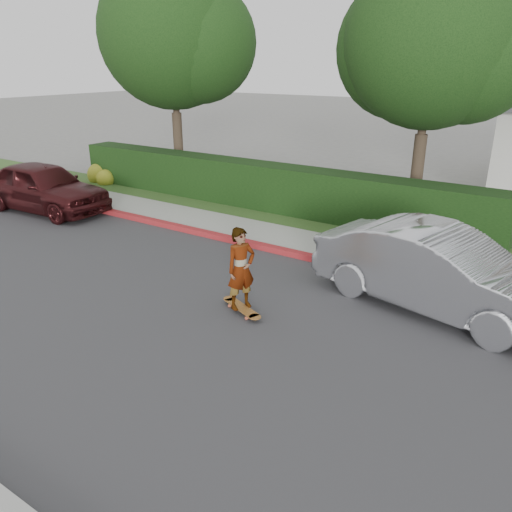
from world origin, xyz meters
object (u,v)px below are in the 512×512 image
(car_maroon, at_px, (44,187))
(car_silver, at_px, (439,270))
(skateboarder, at_px, (241,269))
(skateboard, at_px, (242,308))

(car_maroon, bearing_deg, car_silver, -93.66)
(skateboarder, relative_size, car_maroon, 0.35)
(skateboard, height_order, skateboarder, skateboarder)
(skateboard, xyz_separation_m, car_maroon, (-9.25, 2.26, 0.68))
(car_silver, xyz_separation_m, car_maroon, (-12.26, 0.04, -0.01))
(skateboard, bearing_deg, skateboarder, -112.82)
(skateboard, xyz_separation_m, skateboarder, (-0.00, -0.00, 0.81))
(skateboard, height_order, car_maroon, car_maroon)
(skateboarder, xyz_separation_m, car_maroon, (-9.25, 2.26, -0.13))
(car_silver, bearing_deg, skateboarder, 137.98)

